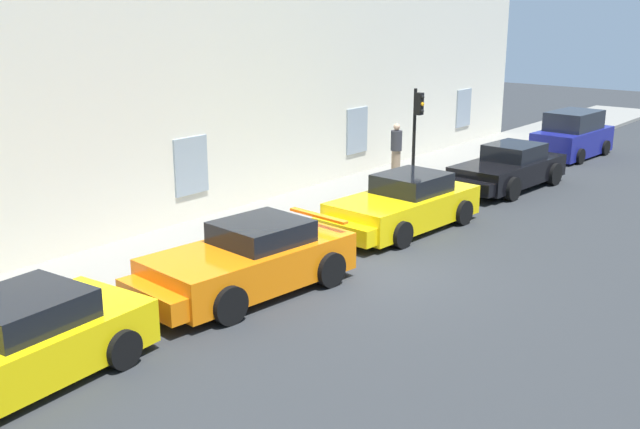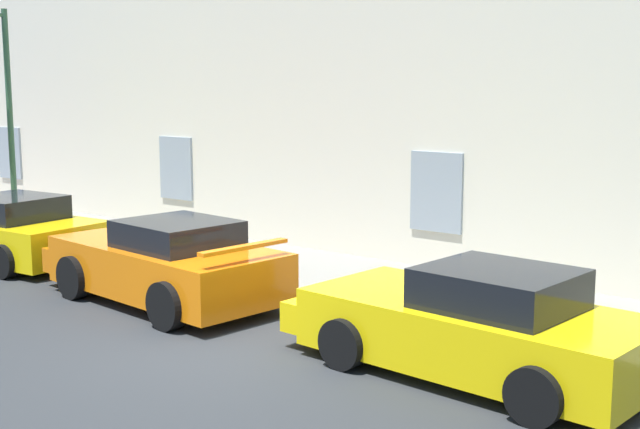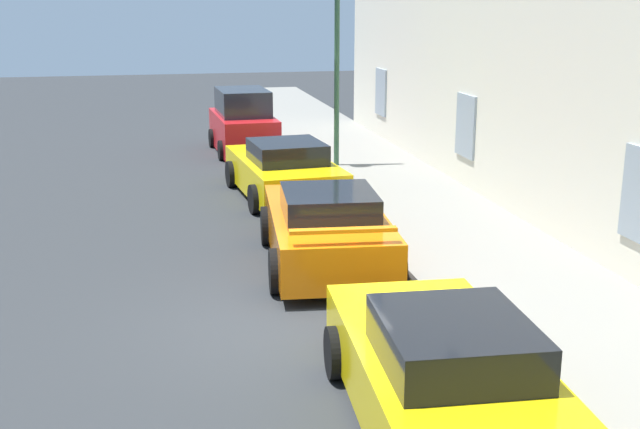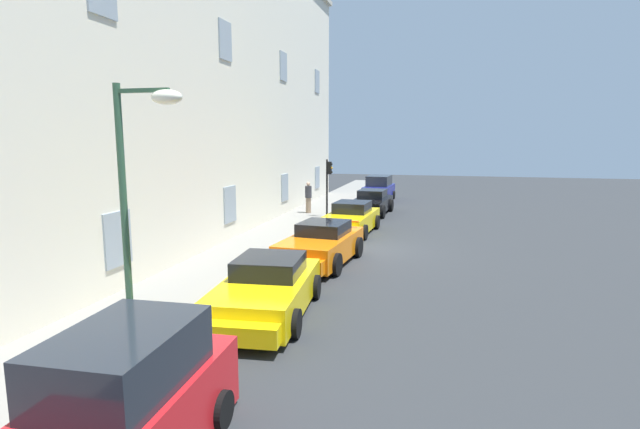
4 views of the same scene
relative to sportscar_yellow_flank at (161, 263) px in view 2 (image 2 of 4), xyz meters
name	(u,v)px [view 2 (image 2 of 4)]	position (x,y,z in m)	size (l,w,h in m)	color
ground_plane	(222,347)	(2.61, -1.16, -0.64)	(80.00, 80.00, 0.00)	#2B2D30
sidewalk	(386,288)	(2.61, 2.84, -0.57)	(60.00, 3.33, 0.14)	gray
sportscar_yellow_flank	(161,263)	(0.00, 0.00, 0.00)	(4.81, 2.47, 1.41)	orange
sportscar_white_middle	(464,325)	(5.71, 0.02, -0.03)	(4.84, 2.33, 1.40)	yellow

